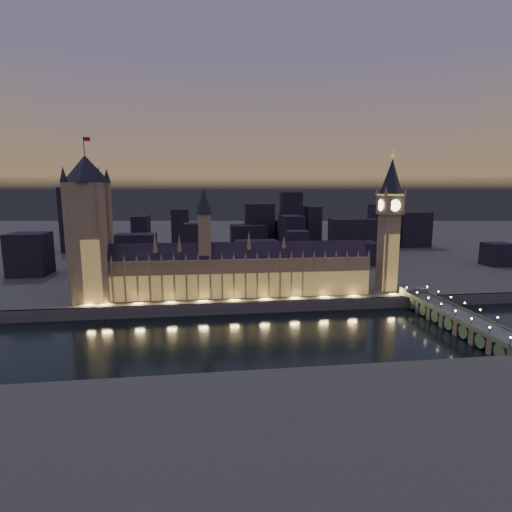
{
  "coord_description": "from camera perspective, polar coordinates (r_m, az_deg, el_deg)",
  "views": [
    {
      "loc": [
        -31.47,
        -224.94,
        84.93
      ],
      "look_at": [
        5.0,
        55.0,
        38.0
      ],
      "focal_mm": 28.0,
      "sensor_mm": 36.0,
      "label": 1
    }
  ],
  "objects": [
    {
      "name": "ground_plane",
      "position": [
        242.49,
        0.52,
        -11.06
      ],
      "size": [
        2000.0,
        2000.0,
        0.0
      ],
      "primitive_type": "plane",
      "color": "black",
      "rests_on": "ground"
    },
    {
      "name": "north_bank",
      "position": [
        749.98,
        -4.98,
        3.21
      ],
      "size": [
        2000.0,
        960.0,
        8.0
      ],
      "primitive_type": "cube",
      "color": "#3B4731",
      "rests_on": "ground"
    },
    {
      "name": "embankment_wall",
      "position": [
        279.75,
        -0.65,
        -7.38
      ],
      "size": [
        2000.0,
        2.5,
        8.0
      ],
      "primitive_type": "cube",
      "color": "#53434B",
      "rests_on": "ground"
    },
    {
      "name": "palace_of_westminster",
      "position": [
        293.24,
        -3.51,
        -2.1
      ],
      "size": [
        202.0,
        22.75,
        78.0
      ],
      "color": "#8D7859",
      "rests_on": "north_bank"
    },
    {
      "name": "victoria_tower",
      "position": [
        298.2,
        -22.75,
        4.55
      ],
      "size": [
        31.68,
        31.68,
        111.83
      ],
      "color": "#8D7859",
      "rests_on": "north_bank"
    },
    {
      "name": "elizabeth_tower",
      "position": [
        319.46,
        18.57,
        5.78
      ],
      "size": [
        18.0,
        18.0,
        106.35
      ],
      "color": "#8D7859",
      "rests_on": "north_bank"
    },
    {
      "name": "westminster_bridge",
      "position": [
        280.39,
        26.26,
        -7.92
      ],
      "size": [
        16.81,
        113.0,
        15.9
      ],
      "color": "#53434B",
      "rests_on": "ground"
    },
    {
      "name": "city_backdrop",
      "position": [
        479.27,
        -0.32,
        2.92
      ],
      "size": [
        486.34,
        215.63,
        79.9
      ],
      "color": "black",
      "rests_on": "north_bank"
    }
  ]
}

